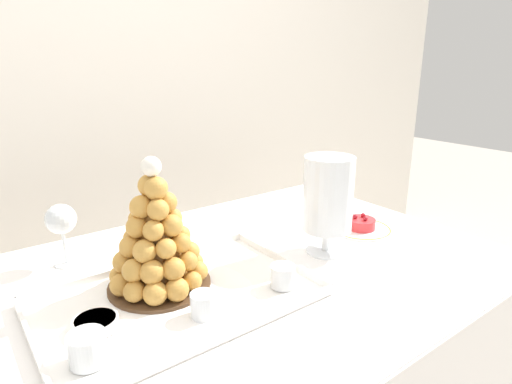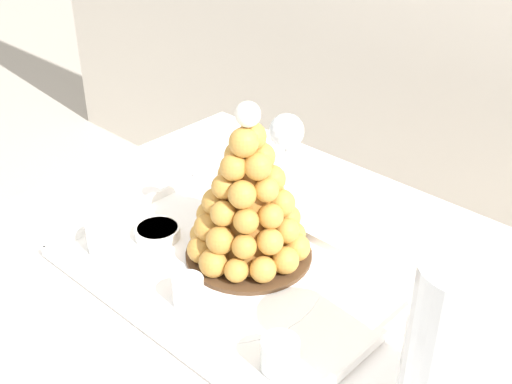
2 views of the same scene
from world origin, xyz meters
The scene contains 11 objects.
backdrop_wall centered at (0.00, 1.14, 1.25)m, with size 4.80×0.10×2.50m, color silver.
buffet_table centered at (0.00, 0.00, 0.68)m, with size 1.37×0.91×0.78m.
serving_tray centered at (-0.17, -0.04, 0.79)m, with size 0.58×0.37×0.02m.
croquembouche centered at (-0.18, 0.03, 0.90)m, with size 0.23×0.23×0.30m.
dessert_cup_left centered at (-0.38, -0.13, 0.82)m, with size 0.06×0.06×0.05m.
dessert_cup_mid_left centered at (-0.16, -0.13, 0.81)m, with size 0.05×0.05×0.05m.
dessert_cup_centre centered at (0.04, -0.14, 0.81)m, with size 0.06×0.06×0.05m.
creme_brulee_ramekin centered at (-0.34, -0.04, 0.80)m, with size 0.08×0.08×0.02m.
macaron_goblet centered at (0.26, -0.06, 0.94)m, with size 0.13×0.13×0.26m.
fruit_tart_plate centered at (0.46, -0.01, 0.79)m, with size 0.18×0.18×0.05m.
wine_glass centered at (-0.31, 0.29, 0.90)m, with size 0.07×0.07×0.16m.
Camera 1 is at (-0.52, -0.79, 1.28)m, focal length 30.15 mm.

